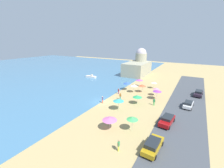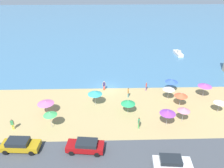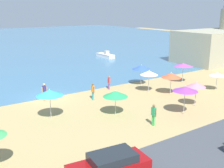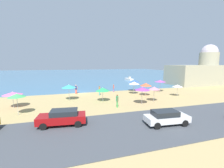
% 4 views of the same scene
% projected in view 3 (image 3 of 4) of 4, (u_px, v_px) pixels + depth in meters
% --- Properties ---
extents(ground_plane, '(160.00, 160.00, 0.00)m').
position_uv_depth(ground_plane, '(48.00, 98.00, 29.37)').
color(ground_plane, tan).
extents(beach_umbrella_0, '(2.10, 2.10, 2.45)m').
position_uv_depth(beach_umbrella_0, '(171.00, 75.00, 30.14)').
color(beach_umbrella_0, '#B2B2B7').
rests_on(beach_umbrella_0, ground_plane).
extents(beach_umbrella_1, '(2.18, 2.18, 2.63)m').
position_uv_depth(beach_umbrella_1, '(185.00, 89.00, 24.25)').
color(beach_umbrella_1, '#B2B2B7').
rests_on(beach_umbrella_1, ground_plane).
extents(beach_umbrella_2, '(2.24, 2.24, 2.53)m').
position_uv_depth(beach_umbrella_2, '(141.00, 67.00, 33.77)').
color(beach_umbrella_2, '#B2B2B7').
rests_on(beach_umbrella_2, ground_plane).
extents(beach_umbrella_3, '(2.17, 2.17, 2.27)m').
position_uv_depth(beach_umbrella_3, '(115.00, 94.00, 24.24)').
color(beach_umbrella_3, '#B2B2B7').
rests_on(beach_umbrella_3, ground_plane).
extents(beach_umbrella_5, '(1.80, 1.80, 2.18)m').
position_uv_depth(beach_umbrella_5, '(217.00, 74.00, 31.53)').
color(beach_umbrella_5, '#B2B2B7').
rests_on(beach_umbrella_5, ground_plane).
extents(beach_umbrella_6, '(1.98, 1.98, 2.51)m').
position_uv_depth(beach_umbrella_6, '(149.00, 73.00, 30.94)').
color(beach_umbrella_6, '#B2B2B7').
rests_on(beach_umbrella_6, ground_plane).
extents(beach_umbrella_7, '(1.80, 1.80, 2.41)m').
position_uv_depth(beach_umbrella_7, '(196.00, 85.00, 26.37)').
color(beach_umbrella_7, '#B2B2B7').
rests_on(beach_umbrella_7, ground_plane).
extents(beach_umbrella_9, '(2.31, 2.31, 2.52)m').
position_uv_depth(beach_umbrella_9, '(183.00, 65.00, 34.91)').
color(beach_umbrella_9, '#B2B2B7').
rests_on(beach_umbrella_9, ground_plane).
extents(beach_umbrella_10, '(2.30, 2.30, 2.61)m').
position_uv_depth(beach_umbrella_10, '(50.00, 93.00, 23.31)').
color(beach_umbrella_10, '#B2B2B7').
rests_on(beach_umbrella_10, ground_plane).
extents(bather_0, '(0.26, 0.57, 1.78)m').
position_uv_depth(bather_0, '(93.00, 91.00, 28.49)').
color(bather_0, teal).
rests_on(bather_0, ground_plane).
extents(bather_1, '(0.23, 0.57, 1.79)m').
position_uv_depth(bather_1, '(154.00, 114.00, 22.20)').
color(bather_1, green).
rests_on(bather_1, ground_plane).
extents(bather_2, '(0.56, 0.28, 1.77)m').
position_uv_depth(bather_2, '(44.00, 91.00, 28.40)').
color(bather_2, '#F8523A').
rests_on(bather_2, ground_plane).
extents(bather_3, '(0.32, 0.55, 1.60)m').
position_uv_depth(bather_3, '(109.00, 82.00, 32.26)').
color(bather_3, '#8C4C9E').
rests_on(bather_3, ground_plane).
extents(parked_car_4, '(4.62, 2.27, 1.49)m').
position_uv_depth(parked_car_4, '(110.00, 166.00, 15.15)').
color(parked_car_4, maroon).
rests_on(parked_car_4, coastal_road).
extents(skiff_nearshore, '(1.62, 4.77, 1.33)m').
position_uv_depth(skiff_nearshore, '(105.00, 55.00, 53.26)').
color(skiff_nearshore, silver).
rests_on(skiff_nearshore, sea).
extents(harbor_fortress, '(14.86, 8.40, 11.22)m').
position_uv_depth(harbor_fortress, '(223.00, 40.00, 49.56)').
color(harbor_fortress, '#9E9A80').
rests_on(harbor_fortress, ground_plane).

